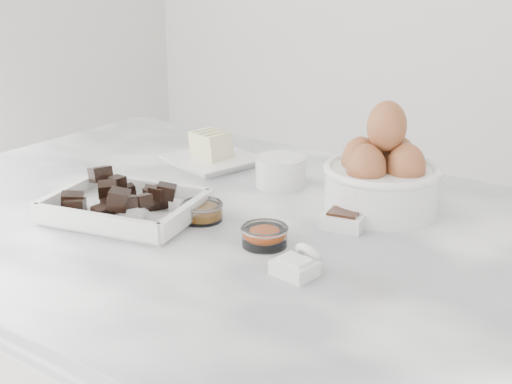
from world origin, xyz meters
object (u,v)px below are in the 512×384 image
zest_bowl (265,235)px  vanilla_spoon (345,216)px  chocolate_dish (125,202)px  sugar_ramekin (281,170)px  honey_bowl (202,211)px  butter_plate (212,153)px  egg_bowl (382,176)px  salt_spoon (298,264)px

zest_bowl → vanilla_spoon: bearing=66.8°
chocolate_dish → sugar_ramekin: bearing=67.7°
honey_bowl → butter_plate: bearing=126.4°
chocolate_dish → vanilla_spoon: 0.34m
butter_plate → sugar_ramekin: size_ratio=2.08×
honey_bowl → zest_bowl: 0.13m
egg_bowl → honey_bowl: egg_bowl is taller
egg_bowl → zest_bowl: egg_bowl is taller
butter_plate → zest_bowl: bearing=-40.0°
butter_plate → zest_bowl: (0.31, -0.26, -0.01)m
chocolate_dish → vanilla_spoon: (0.29, 0.17, -0.01)m
egg_bowl → vanilla_spoon: 0.10m
egg_bowl → salt_spoon: (0.02, -0.27, -0.04)m
egg_bowl → honey_bowl: size_ratio=2.79×
butter_plate → egg_bowl: egg_bowl is taller
egg_bowl → zest_bowl: (-0.07, -0.22, -0.04)m
sugar_ramekin → vanilla_spoon: (0.18, -0.10, -0.01)m
chocolate_dish → salt_spoon: size_ratio=3.74×
sugar_ramekin → chocolate_dish: bearing=-112.3°
butter_plate → salt_spoon: (0.39, -0.30, -0.01)m
sugar_ramekin → egg_bowl: egg_bowl is taller
zest_bowl → salt_spoon: size_ratio=0.97×
zest_bowl → egg_bowl: bearing=72.8°
zest_bowl → butter_plate: bearing=140.0°
zest_bowl → sugar_ramekin: bearing=119.3°
butter_plate → honey_bowl: bearing=-53.6°
sugar_ramekin → salt_spoon: bearing=-52.1°
butter_plate → zest_bowl: 0.40m
salt_spoon → butter_plate: bearing=142.2°
chocolate_dish → butter_plate: bearing=103.3°
sugar_ramekin → zest_bowl: 0.26m
chocolate_dish → sugar_ramekin: 0.29m
chocolate_dish → salt_spoon: 0.32m
vanilla_spoon → zest_bowl: bearing=-113.2°
zest_bowl → salt_spoon: 0.10m
sugar_ramekin → salt_spoon: 0.35m
sugar_ramekin → zest_bowl: (0.13, -0.23, -0.01)m
butter_plate → sugar_ramekin: butter_plate is taller
salt_spoon → egg_bowl: bearing=94.0°
honey_bowl → vanilla_spoon: size_ratio=0.80×
honey_bowl → zest_bowl: size_ratio=0.98×
sugar_ramekin → honey_bowl: bearing=-91.3°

